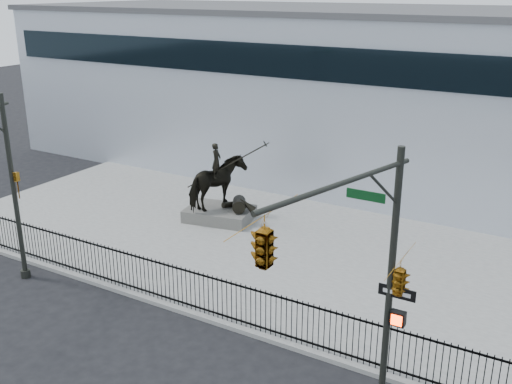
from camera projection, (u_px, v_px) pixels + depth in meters
The scene contains 7 objects.
ground at pixel (169, 331), 19.19m from camera, with size 120.00×120.00×0.00m, color black.
plaza at pixel (274, 250), 24.87m from camera, with size 30.00×12.00×0.15m, color gray.
building at pixel (385, 96), 34.00m from camera, with size 44.00×14.00×9.00m, color silver.
picket_fence at pixel (191, 289), 19.91m from camera, with size 22.10×0.10×1.50m.
statue_plinth at pixel (219, 214), 27.75m from camera, with size 2.99×2.05×0.56m, color #53514C.
equestrian_statue at pixel (220, 184), 27.25m from camera, with size 3.77×2.70×3.24m.
traffic_signal_right at pixel (338, 262), 12.87m from camera, with size 2.17×6.86×7.00m.
Camera 1 is at (10.84, -12.95, 10.52)m, focal length 42.00 mm.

